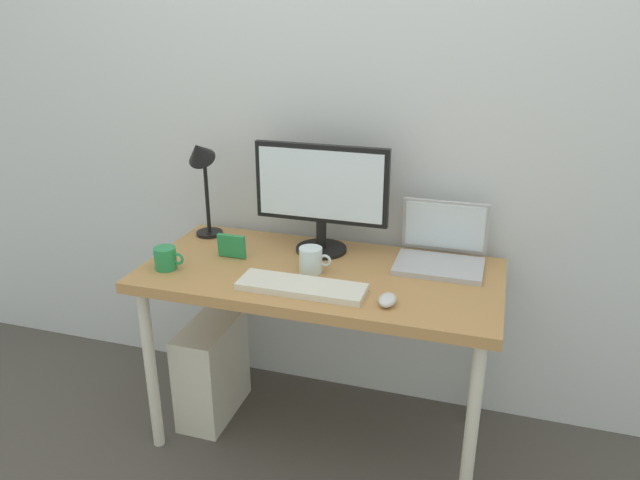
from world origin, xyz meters
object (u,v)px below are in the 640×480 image
object	(u,v)px
laptop	(441,249)
photo_frame	(232,246)
keyboard	(302,287)
computer_tower	(212,369)
mouse	(387,300)
monitor	(321,192)
desk_lamp	(201,167)
glass_cup	(311,260)
desk	(320,288)
coffee_mug	(166,258)

from	to	relation	value
laptop	photo_frame	distance (m)	0.79
keyboard	computer_tower	distance (m)	0.72
mouse	computer_tower	distance (m)	0.95
monitor	desk_lamp	world-z (taller)	desk_lamp
glass_cup	photo_frame	world-z (taller)	same
desk	mouse	distance (m)	0.36
mouse	desk	bearing A→B (deg)	146.29
desk_lamp	computer_tower	bearing A→B (deg)	-66.29
mouse	glass_cup	bearing A→B (deg)	151.21
glass_cup	computer_tower	distance (m)	0.72
keyboard	computer_tower	xyz separation A→B (m)	(-0.46, 0.17, -0.53)
computer_tower	mouse	bearing A→B (deg)	-14.07
mouse	monitor	bearing A→B (deg)	132.29
laptop	computer_tower	distance (m)	1.07
desk_lamp	coffee_mug	distance (m)	0.42
photo_frame	coffee_mug	bearing A→B (deg)	-138.49
keyboard	glass_cup	world-z (taller)	glass_cup
monitor	laptop	size ratio (longest dim) A/B	1.63
desk	keyboard	size ratio (longest dim) A/B	2.97
monitor	keyboard	size ratio (longest dim) A/B	1.18
desk	coffee_mug	xyz separation A→B (m)	(-0.55, -0.15, 0.11)
desk_lamp	mouse	world-z (taller)	desk_lamp
desk	coffee_mug	distance (m)	0.58
monitor	mouse	world-z (taller)	monitor
desk	photo_frame	world-z (taller)	photo_frame
monitor	photo_frame	distance (m)	0.40
keyboard	mouse	size ratio (longest dim) A/B	4.89
monitor	glass_cup	bearing A→B (deg)	-83.31
desk_lamp	photo_frame	size ratio (longest dim) A/B	3.90
coffee_mug	keyboard	bearing A→B (deg)	-2.43
desk	computer_tower	distance (m)	0.65
mouse	desk_lamp	bearing A→B (deg)	156.08
laptop	desk_lamp	world-z (taller)	desk_lamp
coffee_mug	computer_tower	xyz separation A→B (m)	(0.07, 0.15, -0.56)
keyboard	mouse	xyz separation A→B (m)	(0.30, -0.02, 0.01)
monitor	photo_frame	bearing A→B (deg)	-151.72
desk	coffee_mug	world-z (taller)	coffee_mug
monitor	coffee_mug	size ratio (longest dim) A/B	4.47
computer_tower	glass_cup	bearing A→B (deg)	-2.24
mouse	glass_cup	xyz separation A→B (m)	(-0.32, 0.17, 0.03)
desk_lamp	coffee_mug	bearing A→B (deg)	-88.59
laptop	photo_frame	xyz separation A→B (m)	(-0.77, -0.18, -0.01)
laptop	coffee_mug	bearing A→B (deg)	-160.18
laptop	computer_tower	bearing A→B (deg)	-167.51
coffee_mug	laptop	bearing A→B (deg)	19.82
keyboard	coffee_mug	world-z (taller)	coffee_mug
monitor	photo_frame	xyz separation A→B (m)	(-0.31, -0.17, -0.19)
monitor	keyboard	world-z (taller)	monitor
coffee_mug	photo_frame	bearing A→B (deg)	41.51
monitor	coffee_mug	xyz separation A→B (m)	(-0.49, -0.33, -0.20)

